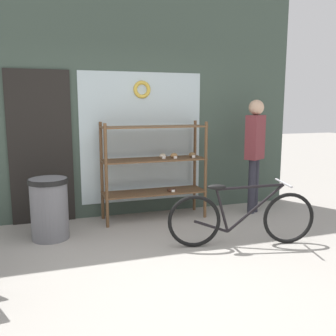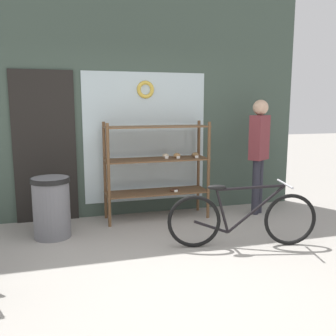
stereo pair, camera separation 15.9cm
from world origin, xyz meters
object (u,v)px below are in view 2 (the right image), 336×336
at_px(display_case, 158,162).
at_px(trash_bin, 51,205).
at_px(bicycle, 242,218).
at_px(pedestrian, 259,147).

distance_m(display_case, trash_bin, 1.58).
height_order(bicycle, trash_bin, trash_bin).
bearing_deg(display_case, trash_bin, -164.38).
distance_m(display_case, pedestrian, 1.53).
bearing_deg(display_case, pedestrian, -7.17).
height_order(display_case, pedestrian, pedestrian).
distance_m(bicycle, trash_bin, 2.32).
xyz_separation_m(pedestrian, trash_bin, (-2.97, -0.22, -0.60)).
relative_size(display_case, bicycle, 0.86).
bearing_deg(pedestrian, bicycle, -159.87).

